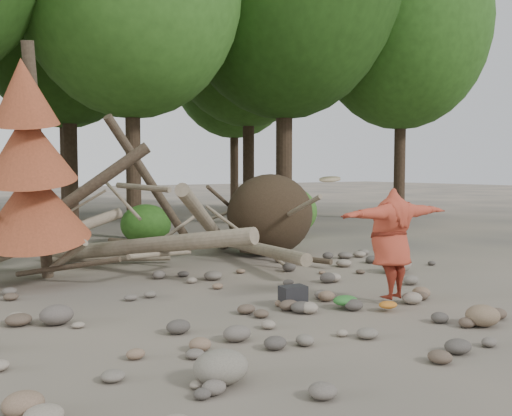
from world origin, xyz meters
TOP-DOWN VIEW (x-y plane):
  - ground at (0.00, 0.00)m, footprint 120.00×120.00m
  - deadfall_pile at (2.02, 4.24)m, footprint 8.55×5.24m
  - dead_conifer at (-3.12, 3.37)m, footprint 2.06×2.16m
  - bush_mid at (0.80, 7.80)m, footprint 1.40×1.40m
  - bush_right at (5.00, 7.00)m, footprint 2.00×2.00m
  - frisbee_thrower at (1.35, -0.86)m, footprint 2.77×0.80m
  - backpack at (-0.09, -0.22)m, footprint 0.42×0.31m
  - cloth_green at (0.50, -0.75)m, footprint 0.40×0.33m
  - cloth_orange at (0.90, -1.24)m, footprint 0.29×0.24m
  - boulder_front_left at (-2.57, -2.34)m, footprint 0.56×0.51m
  - boulder_front_right at (1.40, -2.48)m, footprint 0.48×0.43m
  - boulder_mid_right at (3.36, 0.89)m, footprint 0.62×0.56m
  - boulder_mid_left at (-3.38, 0.73)m, footprint 0.45×0.41m

SIDE VIEW (x-z plane):
  - ground at x=0.00m, z-range 0.00..0.00m
  - cloth_orange at x=0.90m, z-range 0.00..0.11m
  - cloth_green at x=0.50m, z-range 0.00..0.15m
  - backpack at x=-0.09m, z-range 0.00..0.26m
  - boulder_mid_left at x=-3.38m, z-range 0.00..0.27m
  - boulder_front_right at x=1.40m, z-range 0.00..0.29m
  - boulder_front_left at x=-2.57m, z-range 0.00..0.34m
  - boulder_mid_right at x=3.36m, z-range 0.00..0.37m
  - bush_mid at x=0.80m, z-range 0.00..1.12m
  - bush_right at x=5.00m, z-range 0.00..1.60m
  - frisbee_thrower at x=1.35m, z-range -0.02..1.92m
  - deadfall_pile at x=2.02m, z-range -0.70..2.60m
  - dead_conifer at x=-3.12m, z-range -0.06..4.29m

